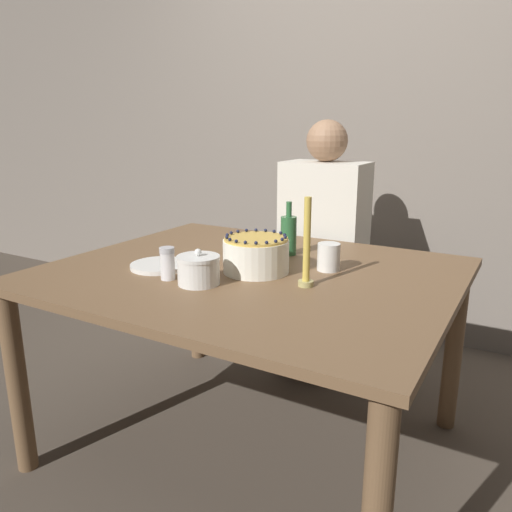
{
  "coord_description": "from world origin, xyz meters",
  "views": [
    {
      "loc": [
        0.87,
        -1.47,
        1.23
      ],
      "look_at": [
        0.03,
        -0.01,
        0.78
      ],
      "focal_mm": 35.0,
      "sensor_mm": 36.0,
      "label": 1
    }
  ],
  "objects_px": {
    "sugar_shaker": "(167,263)",
    "candle": "(307,251)",
    "person_man_blue_shirt": "(323,264)",
    "cake": "(256,255)",
    "sugar_bowl": "(199,270)",
    "bottle": "(289,235)"
  },
  "relations": [
    {
      "from": "cake",
      "to": "sugar_bowl",
      "type": "xyz_separation_m",
      "value": [
        -0.09,
        -0.21,
        -0.01
      ]
    },
    {
      "from": "cake",
      "to": "person_man_blue_shirt",
      "type": "bearing_deg",
      "value": 95.25
    },
    {
      "from": "cake",
      "to": "person_man_blue_shirt",
      "type": "height_order",
      "value": "person_man_blue_shirt"
    },
    {
      "from": "candle",
      "to": "bottle",
      "type": "relative_size",
      "value": 1.36
    },
    {
      "from": "sugar_shaker",
      "to": "person_man_blue_shirt",
      "type": "relative_size",
      "value": 0.09
    },
    {
      "from": "cake",
      "to": "person_man_blue_shirt",
      "type": "relative_size",
      "value": 0.19
    },
    {
      "from": "cake",
      "to": "sugar_bowl",
      "type": "height_order",
      "value": "cake"
    },
    {
      "from": "sugar_bowl",
      "to": "bottle",
      "type": "bearing_deg",
      "value": 80.14
    },
    {
      "from": "cake",
      "to": "bottle",
      "type": "height_order",
      "value": "bottle"
    },
    {
      "from": "bottle",
      "to": "sugar_shaker",
      "type": "bearing_deg",
      "value": -112.37
    },
    {
      "from": "cake",
      "to": "sugar_bowl",
      "type": "relative_size",
      "value": 1.64
    },
    {
      "from": "cake",
      "to": "candle",
      "type": "xyz_separation_m",
      "value": [
        0.22,
        -0.06,
        0.06
      ]
    },
    {
      "from": "candle",
      "to": "person_man_blue_shirt",
      "type": "bearing_deg",
      "value": 108.81
    },
    {
      "from": "sugar_shaker",
      "to": "bottle",
      "type": "distance_m",
      "value": 0.54
    },
    {
      "from": "candle",
      "to": "person_man_blue_shirt",
      "type": "distance_m",
      "value": 0.95
    },
    {
      "from": "sugar_bowl",
      "to": "bottle",
      "type": "xyz_separation_m",
      "value": [
        0.08,
        0.48,
        0.03
      ]
    },
    {
      "from": "sugar_shaker",
      "to": "candle",
      "type": "distance_m",
      "value": 0.46
    },
    {
      "from": "sugar_bowl",
      "to": "person_man_blue_shirt",
      "type": "height_order",
      "value": "person_man_blue_shirt"
    },
    {
      "from": "bottle",
      "to": "sugar_bowl",
      "type": "bearing_deg",
      "value": -99.86
    },
    {
      "from": "candle",
      "to": "person_man_blue_shirt",
      "type": "height_order",
      "value": "person_man_blue_shirt"
    },
    {
      "from": "candle",
      "to": "person_man_blue_shirt",
      "type": "relative_size",
      "value": 0.23
    },
    {
      "from": "cake",
      "to": "sugar_shaker",
      "type": "height_order",
      "value": "cake"
    }
  ]
}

